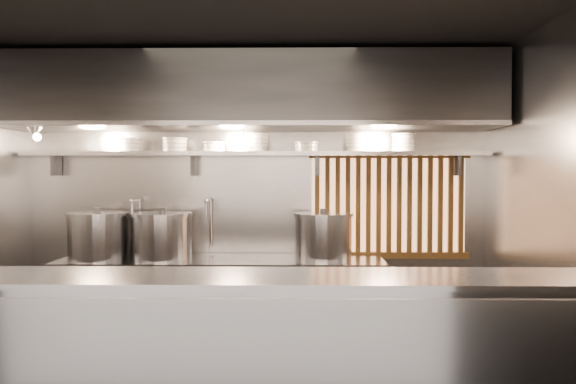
{
  "coord_description": "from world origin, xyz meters",
  "views": [
    {
      "loc": [
        0.4,
        -4.05,
        1.7
      ],
      "look_at": [
        0.33,
        0.55,
        1.54
      ],
      "focal_mm": 35.0,
      "sensor_mm": 36.0,
      "label": 1
    }
  ],
  "objects_px": {
    "stock_pot_left": "(162,236)",
    "stock_pot_mid": "(98,235)",
    "pendant_bulb": "(243,145)",
    "stock_pot_right": "(323,235)",
    "heat_lamp": "(35,131)"
  },
  "relations": [
    {
      "from": "stock_pot_left",
      "to": "stock_pot_mid",
      "type": "xyz_separation_m",
      "value": [
        -0.58,
        -0.02,
        0.0
      ]
    },
    {
      "from": "pendant_bulb",
      "to": "stock_pot_right",
      "type": "xyz_separation_m",
      "value": [
        0.75,
        -0.04,
        -0.85
      ]
    },
    {
      "from": "heat_lamp",
      "to": "stock_pot_left",
      "type": "xyz_separation_m",
      "value": [
        1.04,
        0.27,
        -0.95
      ]
    },
    {
      "from": "pendant_bulb",
      "to": "stock_pot_right",
      "type": "relative_size",
      "value": 0.3
    },
    {
      "from": "heat_lamp",
      "to": "pendant_bulb",
      "type": "xyz_separation_m",
      "value": [
        1.8,
        0.35,
        -0.11
      ]
    },
    {
      "from": "pendant_bulb",
      "to": "stock_pot_right",
      "type": "distance_m",
      "value": 1.13
    },
    {
      "from": "pendant_bulb",
      "to": "stock_pot_left",
      "type": "xyz_separation_m",
      "value": [
        -0.75,
        -0.08,
        -0.85
      ]
    },
    {
      "from": "stock_pot_left",
      "to": "stock_pot_right",
      "type": "relative_size",
      "value": 1.1
    },
    {
      "from": "heat_lamp",
      "to": "stock_pot_mid",
      "type": "bearing_deg",
      "value": 28.15
    },
    {
      "from": "heat_lamp",
      "to": "stock_pot_right",
      "type": "relative_size",
      "value": 0.56
    },
    {
      "from": "heat_lamp",
      "to": "stock_pot_right",
      "type": "xyz_separation_m",
      "value": [
        2.55,
        0.31,
        -0.95
      ]
    },
    {
      "from": "stock_pot_right",
      "to": "stock_pot_left",
      "type": "bearing_deg",
      "value": -178.37
    },
    {
      "from": "stock_pot_left",
      "to": "stock_pot_mid",
      "type": "bearing_deg",
      "value": -177.72
    },
    {
      "from": "pendant_bulb",
      "to": "stock_pot_mid",
      "type": "height_order",
      "value": "pendant_bulb"
    },
    {
      "from": "heat_lamp",
      "to": "stock_pot_right",
      "type": "bearing_deg",
      "value": 6.99
    }
  ]
}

